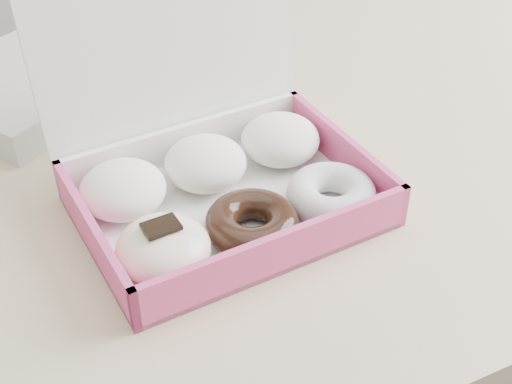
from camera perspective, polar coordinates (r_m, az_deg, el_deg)
name	(u,v)px	position (r m, az deg, el deg)	size (l,w,h in m)	color
table	(265,194)	(0.94, 0.69, -0.18)	(1.20, 0.80, 0.75)	#CCB386
donut_box	(217,178)	(0.78, -3.15, 1.16)	(0.33, 0.29, 0.23)	white
newspapers	(37,81)	(1.03, -17.13, 8.46)	(0.27, 0.22, 0.04)	beige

